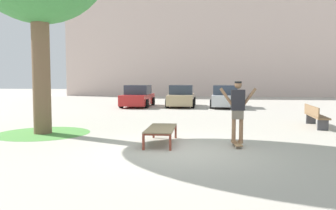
{
  "coord_description": "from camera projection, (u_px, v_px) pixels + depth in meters",
  "views": [
    {
      "loc": [
        0.85,
        -8.27,
        1.8
      ],
      "look_at": [
        -0.59,
        2.45,
        1.0
      ],
      "focal_mm": 35.16,
      "sensor_mm": 36.0,
      "label": 1
    }
  ],
  "objects": [
    {
      "name": "ground_plane",
      "position": [
        178.0,
        151.0,
        8.42
      ],
      "size": [
        120.0,
        120.0,
        0.0
      ],
      "primitive_type": "plane",
      "color": "#B2AA9E"
    },
    {
      "name": "car_silver",
      "position": [
        225.0,
        97.0,
        22.33
      ],
      "size": [
        2.02,
        4.25,
        1.5
      ],
      "color": "#B7BABF",
      "rests_on": "ground"
    },
    {
      "name": "skateboard",
      "position": [
        237.0,
        144.0,
        9.01
      ],
      "size": [
        0.25,
        0.81,
        0.09
      ],
      "color": "#9E754C",
      "rests_on": "ground"
    },
    {
      "name": "skate_box",
      "position": [
        161.0,
        129.0,
        9.4
      ],
      "size": [
        0.82,
        1.92,
        0.46
      ],
      "color": "brown",
      "rests_on": "ground"
    },
    {
      "name": "skater",
      "position": [
        238.0,
        108.0,
        8.94
      ],
      "size": [
        1.0,
        0.3,
        1.69
      ],
      "color": "#8E6647",
      "rests_on": "skateboard"
    },
    {
      "name": "car_red",
      "position": [
        138.0,
        97.0,
        22.93
      ],
      "size": [
        1.97,
        4.23,
        1.5
      ],
      "color": "red",
      "rests_on": "ground"
    },
    {
      "name": "car_tan",
      "position": [
        181.0,
        97.0,
        22.96
      ],
      "size": [
        2.0,
        4.24,
        1.5
      ],
      "color": "tan",
      "rests_on": "ground"
    },
    {
      "name": "grass_patch_near_left",
      "position": [
        43.0,
        133.0,
        11.27
      ],
      "size": [
        3.16,
        3.16,
        0.01
      ],
      "primitive_type": "cylinder",
      "color": "#519342",
      "rests_on": "ground"
    },
    {
      "name": "park_bench",
      "position": [
        315.0,
        115.0,
        12.84
      ],
      "size": [
        0.6,
        2.42,
        0.83
      ],
      "color": "brown",
      "rests_on": "ground"
    },
    {
      "name": "building_facade",
      "position": [
        214.0,
        46.0,
        38.86
      ],
      "size": [
        35.16,
        4.0,
        11.76
      ],
      "primitive_type": "cube",
      "color": "beige",
      "rests_on": "ground"
    }
  ]
}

